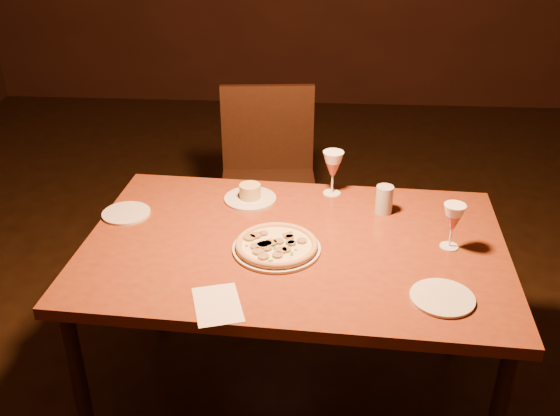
{
  "coord_description": "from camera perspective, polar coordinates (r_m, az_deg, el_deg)",
  "views": [
    {
      "loc": [
        0.01,
        -2.11,
        1.91
      ],
      "look_at": [
        -0.12,
        -0.21,
        0.89
      ],
      "focal_mm": 40.0,
      "sensor_mm": 36.0,
      "label": 1
    }
  ],
  "objects": [
    {
      "name": "water_tumbler",
      "position": [
        2.36,
        9.51,
        0.77
      ],
      "size": [
        0.06,
        0.06,
        0.11
      ],
      "primitive_type": "cylinder",
      "color": "#ADB4BD",
      "rests_on": "dining_table"
    },
    {
      "name": "chair_far",
      "position": [
        3.17,
        -1.08,
        3.01
      ],
      "size": [
        0.51,
        0.51,
        0.98
      ],
      "rotation": [
        0.0,
        0.0,
        0.09
      ],
      "color": "black",
      "rests_on": "floor"
    },
    {
      "name": "floor",
      "position": [
        2.85,
        2.69,
        -13.81
      ],
      "size": [
        7.0,
        7.0,
        0.0
      ],
      "primitive_type": "plane",
      "color": "black",
      "rests_on": "ground"
    },
    {
      "name": "wine_glass_right",
      "position": [
        2.18,
        15.46,
        -1.61
      ],
      "size": [
        0.07,
        0.07,
        0.16
      ],
      "primitive_type": null,
      "color": "#BB514E",
      "rests_on": "dining_table"
    },
    {
      "name": "pizza_plate",
      "position": [
        2.11,
        -0.32,
        -3.45
      ],
      "size": [
        0.3,
        0.3,
        0.03
      ],
      "color": "silver",
      "rests_on": "dining_table"
    },
    {
      "name": "side_plate_left",
      "position": [
        2.41,
        -13.88,
        -0.47
      ],
      "size": [
        0.18,
        0.18,
        0.01
      ],
      "primitive_type": "cylinder",
      "color": "silver",
      "rests_on": "dining_table"
    },
    {
      "name": "side_plate_near",
      "position": [
        1.95,
        14.62,
        -7.95
      ],
      "size": [
        0.19,
        0.19,
        0.01
      ],
      "primitive_type": "cylinder",
      "color": "silver",
      "rests_on": "dining_table"
    },
    {
      "name": "dining_table",
      "position": [
        2.2,
        1.3,
        -4.67
      ],
      "size": [
        1.51,
        1.02,
        0.78
      ],
      "rotation": [
        0.0,
        0.0,
        -0.06
      ],
      "color": "brown",
      "rests_on": "floor"
    },
    {
      "name": "wine_glass_far",
      "position": [
        2.46,
        4.83,
        3.2
      ],
      "size": [
        0.08,
        0.08,
        0.18
      ],
      "primitive_type": null,
      "color": "#BB514E",
      "rests_on": "dining_table"
    },
    {
      "name": "menu_card",
      "position": [
        1.88,
        -5.74,
        -8.77
      ],
      "size": [
        0.18,
        0.23,
        0.0
      ],
      "primitive_type": "cube",
      "rotation": [
        0.0,
        0.0,
        0.29
      ],
      "color": "beige",
      "rests_on": "dining_table"
    },
    {
      "name": "ramekin_saucer",
      "position": [
        2.44,
        -2.75,
        1.2
      ],
      "size": [
        0.2,
        0.2,
        0.06
      ],
      "color": "silver",
      "rests_on": "dining_table"
    }
  ]
}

